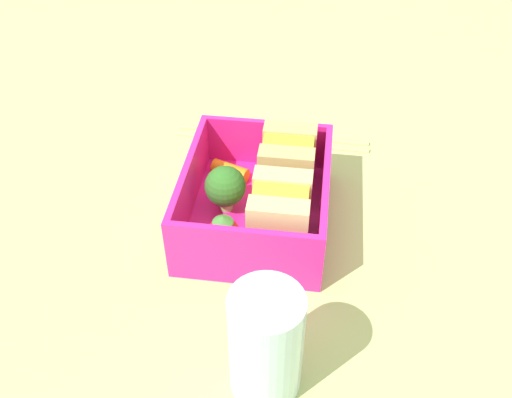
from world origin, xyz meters
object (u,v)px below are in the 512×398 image
at_px(broccoli_floret, 225,187).
at_px(chopstick_pair, 270,136).
at_px(sandwich_left, 287,165).
at_px(carrot_stick_far_left, 230,171).
at_px(sandwich_center_left, 280,216).
at_px(strawberry_far_left, 223,233).
at_px(drinking_glass, 266,344).

bearing_deg(broccoli_floret, chopstick_pair, 168.92).
distance_m(sandwich_left, carrot_stick_far_left, 0.06).
relative_size(carrot_stick_far_left, chopstick_pair, 0.17).
bearing_deg(sandwich_center_left, carrot_stick_far_left, -145.07).
bearing_deg(strawberry_far_left, broccoli_floret, -172.19).
xyz_separation_m(broccoli_floret, strawberry_far_left, (0.05, 0.01, -0.01)).
relative_size(carrot_stick_far_left, strawberry_far_left, 1.03).
relative_size(carrot_stick_far_left, broccoli_floret, 0.81).
bearing_deg(sandwich_left, carrot_stick_far_left, -101.68).
bearing_deg(broccoli_floret, drinking_glass, 19.02).
bearing_deg(broccoli_floret, sandwich_center_left, 56.58).
relative_size(chopstick_pair, drinking_glass, 2.38).
bearing_deg(sandwich_left, broccoli_floret, -56.69).
bearing_deg(sandwich_center_left, chopstick_pair, -170.83).
xyz_separation_m(strawberry_far_left, drinking_glass, (0.12, 0.05, 0.02)).
xyz_separation_m(broccoli_floret, drinking_glass, (0.17, 0.06, 0.01)).
distance_m(carrot_stick_far_left, broccoli_floret, 0.05).
bearing_deg(chopstick_pair, strawberry_far_left, -6.05).
distance_m(sandwich_center_left, broccoli_floret, 0.06).
distance_m(sandwich_center_left, chopstick_pair, 0.18).
xyz_separation_m(sandwich_left, carrot_stick_far_left, (-0.01, -0.06, -0.02)).
height_order(chopstick_pair, drinking_glass, drinking_glass).
distance_m(sandwich_left, chopstick_pair, 0.11).
height_order(sandwich_left, sandwich_center_left, same).
bearing_deg(sandwich_left, strawberry_far_left, -28.89).
distance_m(chopstick_pair, drinking_glass, 0.30).
distance_m(sandwich_left, strawberry_far_left, 0.10).
distance_m(carrot_stick_far_left, drinking_glass, 0.22).
bearing_deg(chopstick_pair, sandwich_left, 15.47).
xyz_separation_m(sandwich_left, chopstick_pair, (-0.10, -0.03, -0.04)).
bearing_deg(drinking_glass, sandwich_left, -178.90).
height_order(carrot_stick_far_left, strawberry_far_left, strawberry_far_left).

